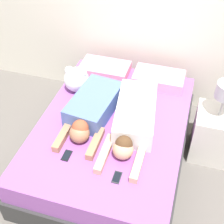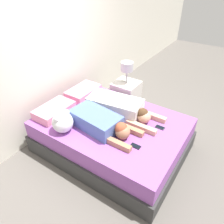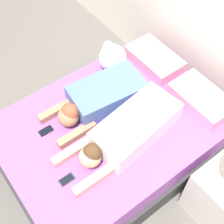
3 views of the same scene
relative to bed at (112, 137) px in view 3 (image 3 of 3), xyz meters
The scene contains 11 objects.
ground_plane 0.26m from the bed, ahead, with size 12.00×12.00×0.00m, color #5B5651.
wall_back 1.57m from the bed, 90.00° to the left, with size 12.00×0.06×2.60m.
bed is the anchor object (origin of this frame).
pillow_head_left 0.92m from the bed, 112.32° to the left, with size 0.57×0.34×0.13m.
pillow_head_right 0.92m from the bed, 67.68° to the left, with size 0.57×0.34×0.13m.
person_left 0.43m from the bed, behind, with size 0.46×1.00×0.22m.
person_right 0.43m from the bed, ahead, with size 0.47×1.16×0.22m.
cell_phone_left 0.65m from the bed, 117.28° to the right, with size 0.07×0.13×0.01m.
cell_phone_right 0.72m from the bed, 69.78° to the right, with size 0.07×0.13×0.01m.
plush_toy 0.79m from the bed, 142.44° to the left, with size 0.28×0.28×0.29m.
nightstand 1.10m from the bed, 20.16° to the left, with size 0.43×0.43×0.97m.
Camera 3 is at (1.27, -0.96, 2.85)m, focal length 50.00 mm.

